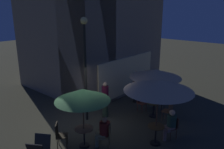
{
  "coord_description": "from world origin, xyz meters",
  "views": [
    {
      "loc": [
        -5.54,
        -6.24,
        4.92
      ],
      "look_at": [
        1.8,
        0.06,
        2.1
      ],
      "focal_mm": 36.17,
      "sensor_mm": 36.0,
      "label": 1
    }
  ],
  "objects_px": {
    "street_lamp_near_corner": "(85,54)",
    "cafe_chair_1": "(161,100)",
    "patron_seated_0": "(171,123)",
    "patron_seated_1": "(103,130)",
    "cafe_chair_4": "(59,133)",
    "cafe_table_0": "(154,107)",
    "patio_umbrella_2": "(83,95)",
    "patio_umbrella_1": "(159,86)",
    "patron_standing_2": "(105,99)",
    "cafe_chair_3": "(173,125)",
    "cafe_table_2": "(84,134)",
    "cafe_chair_0": "(169,110)",
    "cafe_chair_2": "(141,101)",
    "cafe_table_1": "(156,132)",
    "patio_umbrella_0": "(155,74)",
    "patron_standing_3": "(136,86)",
    "cafe_chair_5": "(107,133)"
  },
  "relations": [
    {
      "from": "street_lamp_near_corner",
      "to": "cafe_chair_1",
      "type": "distance_m",
      "value": 4.48
    },
    {
      "from": "patron_seated_0",
      "to": "patron_seated_1",
      "type": "bearing_deg",
      "value": -16.49
    },
    {
      "from": "cafe_chair_4",
      "to": "cafe_table_0",
      "type": "bearing_deg",
      "value": 27.85
    },
    {
      "from": "cafe_table_0",
      "to": "patio_umbrella_2",
      "type": "height_order",
      "value": "patio_umbrella_2"
    },
    {
      "from": "patio_umbrella_1",
      "to": "patron_seated_0",
      "type": "bearing_deg",
      "value": -20.94
    },
    {
      "from": "patron_standing_2",
      "to": "patio_umbrella_1",
      "type": "bearing_deg",
      "value": -34.24
    },
    {
      "from": "cafe_chair_1",
      "to": "cafe_chair_3",
      "type": "bearing_deg",
      "value": 33.24
    },
    {
      "from": "patio_umbrella_1",
      "to": "patio_umbrella_2",
      "type": "xyz_separation_m",
      "value": [
        -1.85,
        1.92,
        -0.29
      ]
    },
    {
      "from": "cafe_table_0",
      "to": "patron_seated_0",
      "type": "distance_m",
      "value": 1.97
    },
    {
      "from": "cafe_table_2",
      "to": "cafe_chair_1",
      "type": "bearing_deg",
      "value": -7.38
    },
    {
      "from": "patio_umbrella_2",
      "to": "cafe_chair_1",
      "type": "relative_size",
      "value": 2.44
    },
    {
      "from": "cafe_chair_0",
      "to": "cafe_chair_4",
      "type": "xyz_separation_m",
      "value": [
        -4.44,
        2.08,
        0.02
      ]
    },
    {
      "from": "cafe_chair_2",
      "to": "patron_standing_2",
      "type": "bearing_deg",
      "value": -114.23
    },
    {
      "from": "cafe_table_1",
      "to": "cafe_chair_0",
      "type": "xyz_separation_m",
      "value": [
        1.95,
        0.47,
        0.06
      ]
    },
    {
      "from": "street_lamp_near_corner",
      "to": "cafe_chair_1",
      "type": "height_order",
      "value": "street_lamp_near_corner"
    },
    {
      "from": "street_lamp_near_corner",
      "to": "cafe_chair_4",
      "type": "height_order",
      "value": "street_lamp_near_corner"
    },
    {
      "from": "patio_umbrella_0",
      "to": "patron_standing_2",
      "type": "height_order",
      "value": "patio_umbrella_0"
    },
    {
      "from": "cafe_table_0",
      "to": "patron_standing_3",
      "type": "xyz_separation_m",
      "value": [
        0.9,
        1.67,
        0.38
      ]
    },
    {
      "from": "patio_umbrella_1",
      "to": "cafe_chair_5",
      "type": "distance_m",
      "value": 2.53
    },
    {
      "from": "cafe_chair_5",
      "to": "patron_standing_2",
      "type": "relative_size",
      "value": 0.56
    },
    {
      "from": "cafe_chair_3",
      "to": "cafe_chair_5",
      "type": "relative_size",
      "value": 0.94
    },
    {
      "from": "cafe_chair_4",
      "to": "patron_standing_2",
      "type": "bearing_deg",
      "value": 52.64
    },
    {
      "from": "cafe_table_1",
      "to": "patron_seated_1",
      "type": "xyz_separation_m",
      "value": [
        -1.43,
        1.35,
        0.19
      ]
    },
    {
      "from": "cafe_chair_1",
      "to": "patron_seated_1",
      "type": "height_order",
      "value": "patron_seated_1"
    },
    {
      "from": "patio_umbrella_1",
      "to": "cafe_chair_0",
      "type": "relative_size",
      "value": 2.77
    },
    {
      "from": "patron_seated_0",
      "to": "patio_umbrella_1",
      "type": "bearing_deg",
      "value": -0.0
    },
    {
      "from": "patio_umbrella_0",
      "to": "patron_seated_1",
      "type": "height_order",
      "value": "patio_umbrella_0"
    },
    {
      "from": "cafe_chair_4",
      "to": "cafe_chair_1",
      "type": "bearing_deg",
      "value": 31.28
    },
    {
      "from": "cafe_chair_0",
      "to": "cafe_chair_3",
      "type": "xyz_separation_m",
      "value": [
        -1.16,
        -0.77,
        -0.01
      ]
    },
    {
      "from": "patio_umbrella_0",
      "to": "patron_seated_0",
      "type": "bearing_deg",
      "value": -130.45
    },
    {
      "from": "patio_umbrella_0",
      "to": "patio_umbrella_2",
      "type": "bearing_deg",
      "value": 169.69
    },
    {
      "from": "patio_umbrella_2",
      "to": "patron_seated_0",
      "type": "distance_m",
      "value": 3.58
    },
    {
      "from": "patio_umbrella_0",
      "to": "patron_standing_2",
      "type": "xyz_separation_m",
      "value": [
        -1.47,
        1.74,
        -1.26
      ]
    },
    {
      "from": "cafe_table_0",
      "to": "patio_umbrella_0",
      "type": "distance_m",
      "value": 1.62
    },
    {
      "from": "cafe_chair_4",
      "to": "patron_standing_3",
      "type": "height_order",
      "value": "patron_standing_3"
    },
    {
      "from": "cafe_table_2",
      "to": "cafe_chair_2",
      "type": "relative_size",
      "value": 0.78
    },
    {
      "from": "cafe_table_2",
      "to": "patron_standing_3",
      "type": "xyz_separation_m",
      "value": [
        4.68,
        0.98,
        0.37
      ]
    },
    {
      "from": "cafe_chair_1",
      "to": "cafe_chair_4",
      "type": "distance_m",
      "value": 5.38
    },
    {
      "from": "cafe_chair_2",
      "to": "cafe_table_0",
      "type": "bearing_deg",
      "value": -0.0
    },
    {
      "from": "cafe_chair_5",
      "to": "street_lamp_near_corner",
      "type": "bearing_deg",
      "value": -61.51
    },
    {
      "from": "cafe_table_1",
      "to": "cafe_chair_0",
      "type": "distance_m",
      "value": 2.0
    },
    {
      "from": "patio_umbrella_2",
      "to": "patron_standing_3",
      "type": "bearing_deg",
      "value": 11.81
    },
    {
      "from": "cafe_chair_0",
      "to": "cafe_chair_2",
      "type": "height_order",
      "value": "cafe_chair_2"
    },
    {
      "from": "street_lamp_near_corner",
      "to": "cafe_chair_1",
      "type": "relative_size",
      "value": 4.99
    },
    {
      "from": "cafe_chair_1",
      "to": "patron_standing_3",
      "type": "xyz_separation_m",
      "value": [
        0.08,
        1.58,
        0.33
      ]
    },
    {
      "from": "cafe_chair_4",
      "to": "cafe_chair_5",
      "type": "distance_m",
      "value": 1.74
    },
    {
      "from": "patron_seated_0",
      "to": "patron_standing_3",
      "type": "relative_size",
      "value": 0.7
    },
    {
      "from": "cafe_table_1",
      "to": "cafe_table_2",
      "type": "distance_m",
      "value": 2.67
    },
    {
      "from": "patron_seated_0",
      "to": "cafe_chair_0",
      "type": "bearing_deg",
      "value": -129.77
    },
    {
      "from": "cafe_table_1",
      "to": "patron_seated_0",
      "type": "bearing_deg",
      "value": -20.94
    }
  ]
}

